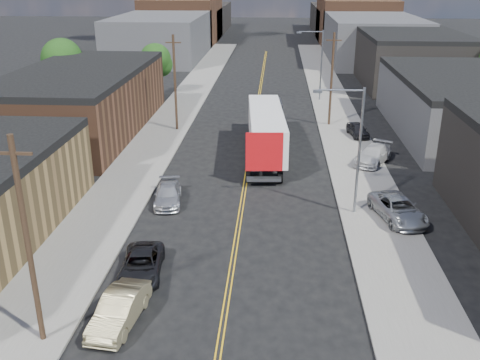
# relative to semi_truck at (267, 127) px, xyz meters

# --- Properties ---
(ground) EXTENTS (260.00, 260.00, 0.00)m
(ground) POSITION_rel_semi_truck_xyz_m (-1.50, 21.92, -2.53)
(ground) COLOR black
(ground) RESTS_ON ground
(centerline) EXTENTS (0.32, 120.00, 0.01)m
(centerline) POSITION_rel_semi_truck_xyz_m (-1.50, 6.92, -2.52)
(centerline) COLOR gold
(centerline) RESTS_ON ground
(sidewalk_left) EXTENTS (5.00, 140.00, 0.15)m
(sidewalk_left) POSITION_rel_semi_truck_xyz_m (-11.00, 6.92, -2.45)
(sidewalk_left) COLOR slate
(sidewalk_left) RESTS_ON ground
(sidewalk_right) EXTENTS (5.00, 140.00, 0.15)m
(sidewalk_right) POSITION_rel_semi_truck_xyz_m (8.00, 6.92, -2.45)
(sidewalk_right) COLOR slate
(sidewalk_right) RESTS_ON ground
(warehouse_brown) EXTENTS (12.00, 26.00, 6.60)m
(warehouse_brown) POSITION_rel_semi_truck_xyz_m (-19.50, 5.92, 0.77)
(warehouse_brown) COLOR #523120
(warehouse_brown) RESTS_ON ground
(industrial_right_b) EXTENTS (14.00, 24.00, 6.10)m
(industrial_right_b) POSITION_rel_semi_truck_xyz_m (20.50, 7.92, 0.52)
(industrial_right_b) COLOR #3D3D40
(industrial_right_b) RESTS_ON ground
(industrial_right_c) EXTENTS (14.00, 22.00, 7.60)m
(industrial_right_c) POSITION_rel_semi_truck_xyz_m (20.50, 33.92, 1.27)
(industrial_right_c) COLOR black
(industrial_right_c) RESTS_ON ground
(skyline_left_a) EXTENTS (16.00, 30.00, 8.00)m
(skyline_left_a) POSITION_rel_semi_truck_xyz_m (-21.50, 56.92, 1.47)
(skyline_left_a) COLOR #3D3D40
(skyline_left_a) RESTS_ON ground
(skyline_right_a) EXTENTS (16.00, 30.00, 8.00)m
(skyline_right_a) POSITION_rel_semi_truck_xyz_m (18.50, 56.92, 1.47)
(skyline_right_a) COLOR #3D3D40
(skyline_right_a) RESTS_ON ground
(skyline_left_b) EXTENTS (16.00, 26.00, 10.00)m
(skyline_left_b) POSITION_rel_semi_truck_xyz_m (-21.50, 81.92, 2.47)
(skyline_left_b) COLOR #523120
(skyline_left_b) RESTS_ON ground
(skyline_right_b) EXTENTS (16.00, 26.00, 10.00)m
(skyline_right_b) POSITION_rel_semi_truck_xyz_m (18.50, 81.92, 2.47)
(skyline_right_b) COLOR #523120
(skyline_right_b) RESTS_ON ground
(skyline_left_c) EXTENTS (16.00, 40.00, 7.00)m
(skyline_left_c) POSITION_rel_semi_truck_xyz_m (-21.50, 101.92, 0.97)
(skyline_left_c) COLOR black
(skyline_left_c) RESTS_ON ground
(skyline_right_c) EXTENTS (16.00, 40.00, 7.00)m
(skyline_right_c) POSITION_rel_semi_truck_xyz_m (18.50, 101.92, 0.97)
(skyline_right_c) COLOR black
(skyline_right_c) RESTS_ON ground
(streetlight_near) EXTENTS (3.39, 0.25, 9.00)m
(streetlight_near) POSITION_rel_semi_truck_xyz_m (6.10, -13.08, 2.80)
(streetlight_near) COLOR gray
(streetlight_near) RESTS_ON ground
(streetlight_far) EXTENTS (3.39, 0.25, 9.00)m
(streetlight_far) POSITION_rel_semi_truck_xyz_m (6.10, 21.92, 2.80)
(streetlight_far) COLOR gray
(streetlight_far) RESTS_ON ground
(utility_pole_left_near) EXTENTS (1.60, 0.26, 10.00)m
(utility_pole_left_near) POSITION_rel_semi_truck_xyz_m (-9.70, -28.08, 2.61)
(utility_pole_left_near) COLOR black
(utility_pole_left_near) RESTS_ON ground
(utility_pole_left_far) EXTENTS (1.60, 0.26, 10.00)m
(utility_pole_left_far) POSITION_rel_semi_truck_xyz_m (-9.70, 6.92, 2.61)
(utility_pole_left_far) COLOR black
(utility_pole_left_far) RESTS_ON ground
(utility_pole_right) EXTENTS (1.60, 0.26, 10.00)m
(utility_pole_right) POSITION_rel_semi_truck_xyz_m (6.70, 9.92, 2.61)
(utility_pole_right) COLOR black
(utility_pole_right) RESTS_ON ground
(tree_left_mid) EXTENTS (5.10, 5.04, 8.37)m
(tree_left_mid) POSITION_rel_semi_truck_xyz_m (-25.44, 16.92, 2.95)
(tree_left_mid) COLOR black
(tree_left_mid) RESTS_ON ground
(tree_left_far) EXTENTS (4.35, 4.20, 6.97)m
(tree_left_far) POSITION_rel_semi_truck_xyz_m (-15.44, 23.92, 2.04)
(tree_left_far) COLOR black
(tree_left_far) RESTS_ON ground
(semi_truck) EXTENTS (3.81, 17.10, 4.44)m
(semi_truck) POSITION_rel_semi_truck_xyz_m (0.00, 0.00, 0.00)
(semi_truck) COLOR silver
(semi_truck) RESTS_ON ground
(car_left_b) EXTENTS (2.21, 4.87, 1.55)m
(car_left_b) POSITION_rel_semi_truck_xyz_m (-6.50, -26.51, -1.76)
(car_left_b) COLOR #8F845E
(car_left_b) RESTS_ON ground
(car_left_c) EXTENTS (2.71, 5.02, 1.34)m
(car_left_c) POSITION_rel_semi_truck_xyz_m (-6.50, -22.08, -1.86)
(car_left_c) COLOR black
(car_left_c) RESTS_ON ground
(car_left_d) EXTENTS (2.46, 4.81, 1.33)m
(car_left_d) POSITION_rel_semi_truck_xyz_m (-6.95, -12.08, -1.86)
(car_left_d) COLOR #B2B4B8
(car_left_d) RESTS_ON ground
(car_right_lot_a) EXTENTS (3.77, 5.90, 1.52)m
(car_right_lot_a) POSITION_rel_semi_truck_xyz_m (9.30, -14.01, -1.62)
(car_right_lot_a) COLOR #A9ACAE
(car_right_lot_a) RESTS_ON sidewalk_right
(car_right_lot_b) EXTENTS (4.31, 5.55, 1.50)m
(car_right_lot_b) POSITION_rel_semi_truck_xyz_m (9.50, -2.53, -1.63)
(car_right_lot_b) COLOR #BCBCBC
(car_right_lot_b) RESTS_ON sidewalk_right
(car_right_lot_c) EXTENTS (2.26, 4.16, 1.34)m
(car_right_lot_c) POSITION_rel_semi_truck_xyz_m (9.24, 5.63, -1.71)
(car_right_lot_c) COLOR black
(car_right_lot_c) RESTS_ON sidewalk_right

